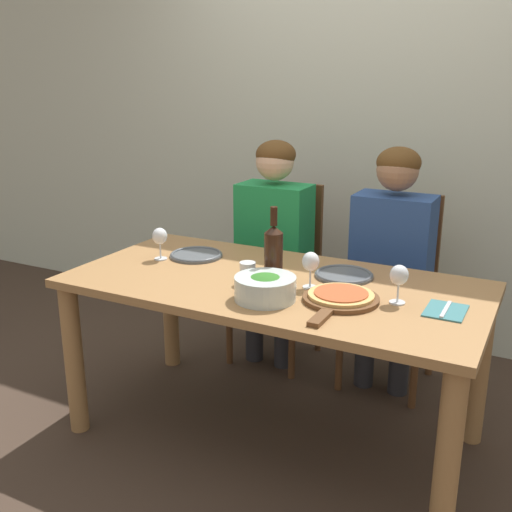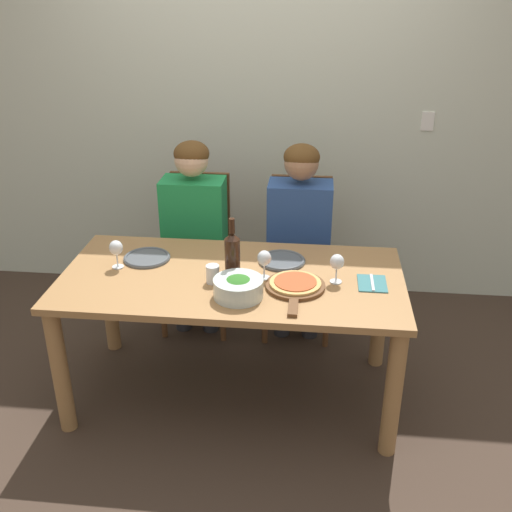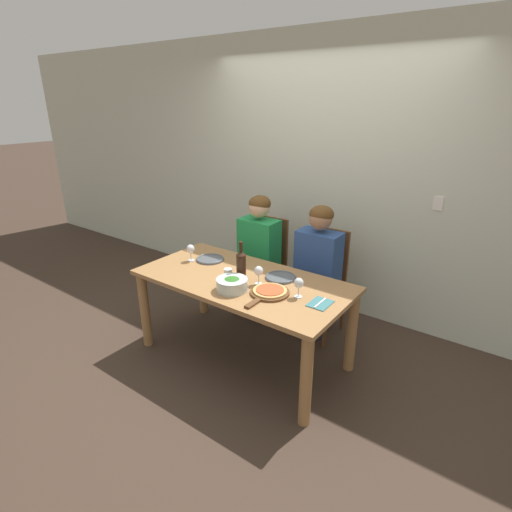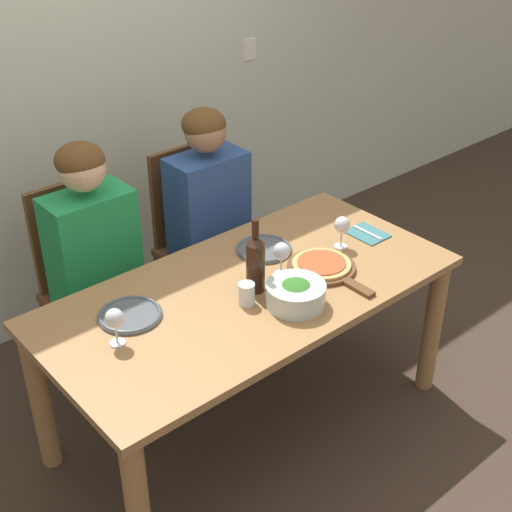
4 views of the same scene
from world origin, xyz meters
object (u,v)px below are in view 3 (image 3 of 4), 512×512
Objects in this scene: wine_glass_centre at (259,272)px; wine_glass_left at (191,250)px; chair_left at (265,263)px; person_man at (317,260)px; person_woman at (258,246)px; chair_right at (322,279)px; pizza_on_board at (269,292)px; dinner_plate_left at (210,259)px; broccoli_bowl at (232,284)px; wine_glass_right at (299,284)px; water_tumbler at (228,274)px; fork_on_napkin at (320,303)px; wine_bottle at (241,265)px; dinner_plate_right at (281,277)px.

wine_glass_left is at bearing 176.90° from wine_glass_centre.
wine_glass_left is (-0.27, -0.76, 0.32)m from chair_left.
person_woman is at bearing 180.00° from person_man.
pizza_on_board is (0.01, -0.89, 0.23)m from chair_right.
dinner_plate_left is (-0.15, -0.64, 0.22)m from chair_left.
person_woman reaches higher than pizza_on_board.
dinner_plate_left is at bearing 146.93° from broccoli_bowl.
wine_glass_centre is (0.77, -0.04, 0.00)m from wine_glass_left.
wine_glass_right reaches higher than dinner_plate_left.
chair_left is 3.95× the size of dinner_plate_left.
water_tumbler is (-0.40, -0.87, 0.26)m from chair_right.
chair_right reaches higher than broccoli_bowl.
pizza_on_board is 2.40× the size of fork_on_napkin.
pizza_on_board is 0.20m from wine_glass_centre.
dinner_plate_left is (-0.49, 0.17, -0.12)m from wine_bottle.
person_man is at bearing 34.98° from wine_glass_left.
pizza_on_board is at bearing -16.78° from dinner_plate_left.
wine_bottle is 0.13m from water_tumbler.
person_woman is at bearing 115.93° from wine_bottle.
person_woman is 8.18× the size of wine_glass_right.
wine_glass_right is (1.12, -0.05, 0.00)m from wine_glass_left.
person_man reaches higher than chair_right.
person_man reaches higher than fork_on_napkin.
chair_left is 0.99m from wine_glass_centre.
water_tumbler is at bearing -29.52° from dinner_plate_left.
chair_left is 0.86m from wine_glass_left.
dinner_plate_right is at bearing -98.52° from person_man.
wine_bottle is 3.50× the size of water_tumbler.
chair_right reaches higher than wine_glass_right.
chair_left reaches higher than broccoli_bowl.
wine_glass_right is at bearing -35.51° from dinner_plate_right.
wine_bottle reaches higher than wine_glass_centre.
wine_glass_centre reaches higher than broccoli_bowl.
chair_right is (0.64, 0.00, 0.00)m from chair_left.
wine_glass_right is at bearing -2.37° from wine_glass_left.
chair_left is 10.66× the size of water_tumbler.
person_woman is 1.01m from pizza_on_board.
person_woman reaches higher than wine_glass_right.
dinner_plate_right is 2.70× the size of water_tumbler.
wine_glass_right is at bearing -179.86° from fork_on_napkin.
wine_bottle is (0.34, -0.82, 0.34)m from chair_left.
wine_glass_right is at bearing 22.94° from pizza_on_board.
chair_left reaches higher than fork_on_napkin.
wine_glass_centre is (0.10, 0.20, 0.06)m from broccoli_bowl.
broccoli_bowl is at bearing -157.28° from wine_glass_right.
water_tumbler is (-0.32, -0.27, 0.04)m from dinner_plate_right.
wine_glass_right is (0.28, -0.20, 0.10)m from dinner_plate_right.
dinner_plate_right is 0.86m from wine_glass_left.
wine_glass_left is (-0.92, -0.76, 0.32)m from chair_right.
person_woman is 3.83× the size of wine_bottle.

